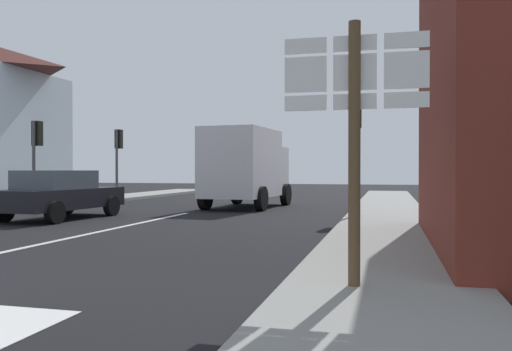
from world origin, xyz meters
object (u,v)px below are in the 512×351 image
(route_sign_post, at_px, (355,125))
(traffic_light_near_right, at_px, (356,129))
(delivery_truck, at_px, (246,166))
(traffic_light_far_left, at_px, (118,148))
(traffic_light_near_left, at_px, (36,144))
(sedan_far, at_px, (60,194))

(route_sign_post, height_order, traffic_light_near_right, traffic_light_near_right)
(delivery_truck, relative_size, traffic_light_far_left, 1.51)
(traffic_light_far_left, distance_m, traffic_light_near_right, 13.33)
(delivery_truck, xyz_separation_m, route_sign_post, (5.05, -13.66, 0.35))
(delivery_truck, relative_size, traffic_light_near_left, 1.57)
(delivery_truck, xyz_separation_m, traffic_light_near_left, (-7.03, -3.33, 0.77))
(delivery_truck, bearing_deg, sedan_far, -125.09)
(route_sign_post, distance_m, traffic_light_near_right, 9.65)
(traffic_light_near_left, relative_size, traffic_light_near_right, 0.90)
(delivery_truck, bearing_deg, traffic_light_near_left, -154.68)
(route_sign_post, relative_size, traffic_light_far_left, 0.94)
(sedan_far, distance_m, delivery_truck, 7.37)
(delivery_truck, distance_m, traffic_light_far_left, 7.55)
(traffic_light_far_left, height_order, traffic_light_near_left, traffic_light_far_left)
(sedan_far, xyz_separation_m, traffic_light_far_left, (-2.82, 8.62, 1.76))
(sedan_far, relative_size, traffic_light_near_right, 1.18)
(sedan_far, relative_size, traffic_light_near_left, 1.32)
(traffic_light_near_right, bearing_deg, sedan_far, -167.43)
(delivery_truck, distance_m, traffic_light_near_left, 7.81)
(traffic_light_far_left, bearing_deg, route_sign_post, -53.44)
(traffic_light_near_right, bearing_deg, traffic_light_far_left, 149.93)
(sedan_far, distance_m, route_sign_post, 12.08)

